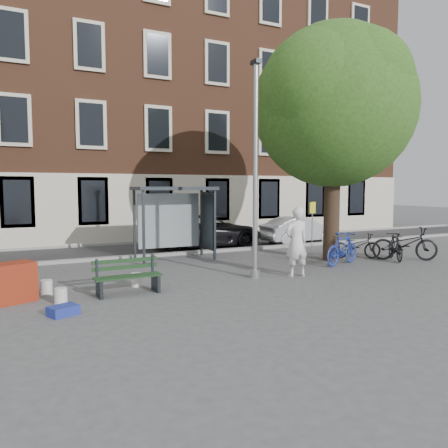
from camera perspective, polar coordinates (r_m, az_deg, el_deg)
ground at (r=12.67m, az=4.04°, el=-7.03°), size 90.00×90.00×0.00m
road at (r=18.96m, az=-6.61°, el=-3.08°), size 40.00×4.00×0.01m
curb_near at (r=17.10m, az=-4.38°, el=-3.74°), size 40.00×0.25×0.12m
curb_far at (r=20.84m, az=-8.44°, el=-2.24°), size 40.00×0.25×0.12m
building_row at (r=24.92m, az=-11.51°, el=14.88°), size 30.00×8.00×14.00m
lamppost at (r=12.40m, az=4.11°, el=5.66°), size 0.28×0.35×6.11m
tree_right at (r=16.14m, az=14.47°, el=15.44°), size 5.76×5.60×8.20m
bus_shelter at (r=15.87m, az=-5.28°, el=2.34°), size 2.85×1.45×2.62m
painter at (r=12.86m, az=9.46°, el=-2.32°), size 0.76×0.52×2.03m
bench at (r=10.98m, az=-12.47°, el=-6.93°), size 1.64×0.59×0.84m
bike_a at (r=16.69m, az=16.89°, el=-2.74°), size 1.85×1.37×0.93m
bike_b at (r=15.18m, az=15.20°, el=-3.10°), size 1.91×1.07×1.11m
bike_c at (r=16.85m, az=22.53°, el=-2.39°), size 2.32×1.88×1.18m
bike_d at (r=16.75m, az=21.48°, el=-2.75°), size 1.25×1.64×0.98m
car_dark at (r=19.01m, az=-2.48°, el=-0.91°), size 5.10×2.38×1.41m
car_silver at (r=20.73m, az=9.80°, el=-0.76°), size 3.75×1.36×1.23m
red_stand at (r=11.02m, az=-25.88°, el=-6.90°), size 1.06×0.90×0.90m
blue_crate at (r=9.60m, az=-20.26°, el=-10.56°), size 0.66×0.58×0.20m
bucket_a at (r=10.51m, az=-20.54°, el=-8.79°), size 0.34×0.34×0.36m
bucket_b at (r=11.51m, az=-22.18°, el=-7.67°), size 0.37×0.37×0.36m
bucket_c at (r=11.76m, az=-11.37°, el=-7.14°), size 0.29×0.29×0.36m
notice_sign at (r=17.96m, az=11.47°, el=1.13°), size 0.34×0.11×2.01m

